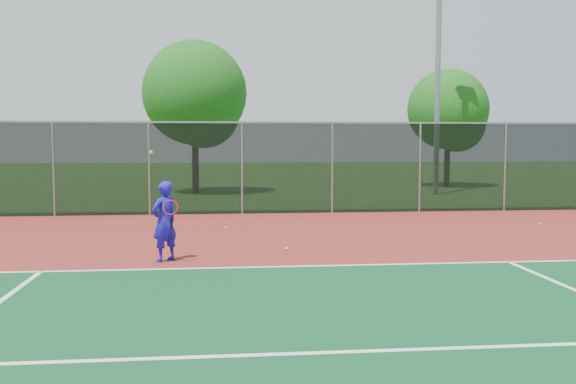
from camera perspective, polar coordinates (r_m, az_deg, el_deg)
The scene contains 11 objects.
ground at distance 10.08m, azimuth 15.86°, elevation -9.61°, with size 120.00×120.00×0.00m, color #224F16.
court_apron at distance 11.91m, azimuth 12.26°, elevation -7.29°, with size 30.00×20.00×0.02m, color maroon.
fence_back at distance 21.39m, azimuth 3.94°, elevation 2.27°, with size 30.00×0.06×3.03m.
tennis_player at distance 13.07m, azimuth -10.93°, elevation -2.56°, with size 0.69×0.76×2.22m.
practice_ball_0 at distance 13.35m, azimuth -10.06°, elevation -5.76°, with size 0.07×0.07×0.07m, color yellow.
practice_ball_3 at distance 14.19m, azimuth -0.10°, elevation -5.06°, with size 0.07×0.07×0.07m, color yellow.
practice_ball_4 at distance 17.54m, azimuth -5.53°, elevation -3.22°, with size 0.07×0.07×0.07m, color yellow.
practice_ball_5 at distance 19.58m, azimuth 21.53°, elevation -2.70°, with size 0.07×0.07×0.07m, color yellow.
floodlight_n at distance 29.67m, azimuth 13.24°, elevation 13.89°, with size 0.90×0.40×12.97m.
tree_back_left at distance 29.59m, azimuth -8.11°, elevation 8.32°, with size 4.73×4.73×6.95m.
tree_back_mid at distance 34.39m, azimuth 14.23°, elevation 6.83°, with size 4.16×4.16×6.11m.
Camera 1 is at (-3.68, -9.06, 2.46)m, focal length 40.00 mm.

